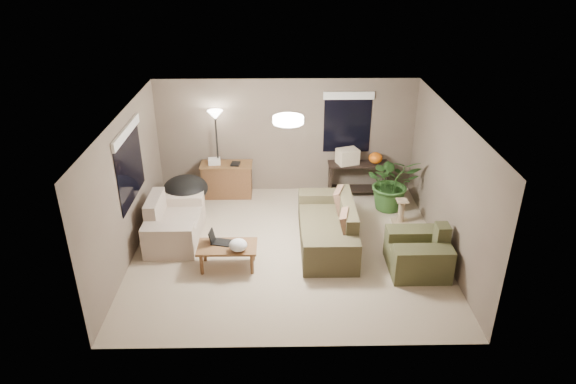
{
  "coord_description": "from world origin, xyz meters",
  "views": [
    {
      "loc": [
        -0.14,
        -7.9,
        5.04
      ],
      "look_at": [
        0.0,
        0.2,
        1.05
      ],
      "focal_mm": 32.0,
      "sensor_mm": 36.0,
      "label": 1
    }
  ],
  "objects_px": {
    "loveseat": "(173,224)",
    "papasan_chair": "(186,192)",
    "main_sofa": "(329,229)",
    "armchair": "(419,254)",
    "cat_scratching_post": "(401,213)",
    "console_table": "(358,177)",
    "desk": "(227,180)",
    "coffee_table": "(227,249)",
    "floor_lamp": "(216,125)",
    "houseplant": "(392,188)"
  },
  "relations": [
    {
      "from": "main_sofa",
      "to": "coffee_table",
      "type": "distance_m",
      "value": 1.94
    },
    {
      "from": "loveseat",
      "to": "desk",
      "type": "relative_size",
      "value": 1.45
    },
    {
      "from": "houseplant",
      "to": "cat_scratching_post",
      "type": "distance_m",
      "value": 0.67
    },
    {
      "from": "console_table",
      "to": "houseplant",
      "type": "distance_m",
      "value": 0.88
    },
    {
      "from": "loveseat",
      "to": "coffee_table",
      "type": "height_order",
      "value": "loveseat"
    },
    {
      "from": "loveseat",
      "to": "coffee_table",
      "type": "distance_m",
      "value": 1.47
    },
    {
      "from": "desk",
      "to": "papasan_chair",
      "type": "relative_size",
      "value": 1.15
    },
    {
      "from": "desk",
      "to": "console_table",
      "type": "relative_size",
      "value": 0.85
    },
    {
      "from": "papasan_chair",
      "to": "loveseat",
      "type": "bearing_deg",
      "value": -95.39
    },
    {
      "from": "console_table",
      "to": "main_sofa",
      "type": "bearing_deg",
      "value": -112.0
    },
    {
      "from": "armchair",
      "to": "coffee_table",
      "type": "relative_size",
      "value": 1.0
    },
    {
      "from": "loveseat",
      "to": "floor_lamp",
      "type": "relative_size",
      "value": 0.84
    },
    {
      "from": "armchair",
      "to": "desk",
      "type": "xyz_separation_m",
      "value": [
        -3.47,
        2.86,
        0.08
      ]
    },
    {
      "from": "floor_lamp",
      "to": "cat_scratching_post",
      "type": "bearing_deg",
      "value": -19.61
    },
    {
      "from": "console_table",
      "to": "papasan_chair",
      "type": "distance_m",
      "value": 3.67
    },
    {
      "from": "main_sofa",
      "to": "loveseat",
      "type": "xyz_separation_m",
      "value": [
        -2.88,
        0.24,
        0.0
      ]
    },
    {
      "from": "main_sofa",
      "to": "desk",
      "type": "distance_m",
      "value": 2.85
    },
    {
      "from": "coffee_table",
      "to": "desk",
      "type": "xyz_separation_m",
      "value": [
        -0.25,
        2.75,
        0.02
      ]
    },
    {
      "from": "armchair",
      "to": "houseplant",
      "type": "distance_m",
      "value": 2.21
    },
    {
      "from": "armchair",
      "to": "console_table",
      "type": "distance_m",
      "value": 2.92
    },
    {
      "from": "desk",
      "to": "papasan_chair",
      "type": "height_order",
      "value": "papasan_chair"
    },
    {
      "from": "main_sofa",
      "to": "loveseat",
      "type": "distance_m",
      "value": 2.89
    },
    {
      "from": "console_table",
      "to": "cat_scratching_post",
      "type": "relative_size",
      "value": 2.6
    },
    {
      "from": "main_sofa",
      "to": "houseplant",
      "type": "distance_m",
      "value": 1.95
    },
    {
      "from": "console_table",
      "to": "loveseat",
      "type": "bearing_deg",
      "value": -154.61
    },
    {
      "from": "armchair",
      "to": "coffee_table",
      "type": "bearing_deg",
      "value": 178.0
    },
    {
      "from": "desk",
      "to": "console_table",
      "type": "bearing_deg",
      "value": -0.36
    },
    {
      "from": "houseplant",
      "to": "armchair",
      "type": "bearing_deg",
      "value": -89.15
    },
    {
      "from": "floor_lamp",
      "to": "console_table",
      "type": "bearing_deg",
      "value": -1.2
    },
    {
      "from": "main_sofa",
      "to": "cat_scratching_post",
      "type": "xyz_separation_m",
      "value": [
        1.49,
        0.73,
        -0.08
      ]
    },
    {
      "from": "papasan_chair",
      "to": "console_table",
      "type": "bearing_deg",
      "value": 12.17
    },
    {
      "from": "floor_lamp",
      "to": "cat_scratching_post",
      "type": "height_order",
      "value": "floor_lamp"
    },
    {
      "from": "console_table",
      "to": "cat_scratching_post",
      "type": "bearing_deg",
      "value": -61.29
    },
    {
      "from": "loveseat",
      "to": "papasan_chair",
      "type": "relative_size",
      "value": 1.68
    },
    {
      "from": "console_table",
      "to": "papasan_chair",
      "type": "xyz_separation_m",
      "value": [
        -3.59,
        -0.77,
        0.03
      ]
    },
    {
      "from": "houseplant",
      "to": "cat_scratching_post",
      "type": "relative_size",
      "value": 2.39
    },
    {
      "from": "desk",
      "to": "cat_scratching_post",
      "type": "height_order",
      "value": "desk"
    },
    {
      "from": "main_sofa",
      "to": "houseplant",
      "type": "bearing_deg",
      "value": 43.74
    },
    {
      "from": "main_sofa",
      "to": "papasan_chair",
      "type": "distance_m",
      "value": 3.04
    },
    {
      "from": "armchair",
      "to": "floor_lamp",
      "type": "relative_size",
      "value": 0.52
    },
    {
      "from": "papasan_chair",
      "to": "floor_lamp",
      "type": "height_order",
      "value": "floor_lamp"
    },
    {
      "from": "loveseat",
      "to": "desk",
      "type": "height_order",
      "value": "loveseat"
    },
    {
      "from": "main_sofa",
      "to": "console_table",
      "type": "relative_size",
      "value": 1.69
    },
    {
      "from": "floor_lamp",
      "to": "houseplant",
      "type": "distance_m",
      "value": 3.85
    },
    {
      "from": "desk",
      "to": "papasan_chair",
      "type": "bearing_deg",
      "value": -133.67
    },
    {
      "from": "armchair",
      "to": "papasan_chair",
      "type": "height_order",
      "value": "armchair"
    },
    {
      "from": "main_sofa",
      "to": "cat_scratching_post",
      "type": "height_order",
      "value": "main_sofa"
    },
    {
      "from": "houseplant",
      "to": "floor_lamp",
      "type": "bearing_deg",
      "value": 168.93
    },
    {
      "from": "armchair",
      "to": "cat_scratching_post",
      "type": "xyz_separation_m",
      "value": [
        0.05,
        1.59,
        -0.08
      ]
    },
    {
      "from": "main_sofa",
      "to": "floor_lamp",
      "type": "xyz_separation_m",
      "value": [
        -2.21,
        2.05,
        1.3
      ]
    }
  ]
}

